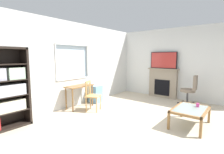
# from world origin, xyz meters

# --- Properties ---
(ground) EXTENTS (6.59, 5.75, 0.02)m
(ground) POSITION_xyz_m (0.00, 0.00, -0.01)
(ground) COLOR beige
(wall_back_with_window) EXTENTS (5.59, 0.15, 2.70)m
(wall_back_with_window) POSITION_xyz_m (0.02, 2.38, 1.34)
(wall_back_with_window) COLOR silver
(wall_back_with_window) RESTS_ON ground
(wall_right) EXTENTS (0.12, 4.95, 2.70)m
(wall_right) POSITION_xyz_m (2.85, 0.00, 1.35)
(wall_right) COLOR silver
(wall_right) RESTS_ON ground
(bookshelf) EXTENTS (0.90, 0.38, 1.83)m
(bookshelf) POSITION_xyz_m (-2.29, 2.14, 0.87)
(bookshelf) COLOR black
(bookshelf) RESTS_ON ground
(desk_under_window) EXTENTS (0.90, 0.42, 0.71)m
(desk_under_window) POSITION_xyz_m (-0.28, 2.03, 0.59)
(desk_under_window) COLOR brown
(desk_under_window) RESTS_ON ground
(wooden_chair) EXTENTS (0.55, 0.54, 0.90)m
(wooden_chair) POSITION_xyz_m (-0.24, 1.51, 0.46)
(wooden_chair) COLOR tan
(wooden_chair) RESTS_ON ground
(plastic_drawer_unit) EXTENTS (0.35, 0.40, 0.60)m
(plastic_drawer_unit) POSITION_xyz_m (0.48, 2.08, 0.30)
(plastic_drawer_unit) COLOR #72ADDB
(plastic_drawer_unit) RESTS_ON ground
(fireplace) EXTENTS (0.26, 1.20, 1.15)m
(fireplace) POSITION_xyz_m (2.70, 0.51, 0.58)
(fireplace) COLOR gray
(fireplace) RESTS_ON ground
(tv) EXTENTS (0.06, 1.03, 0.65)m
(tv) POSITION_xyz_m (2.68, 0.51, 1.47)
(tv) COLOR black
(tv) RESTS_ON fireplace
(office_chair) EXTENTS (0.56, 0.58, 1.00)m
(office_chair) POSITION_xyz_m (2.25, -0.63, 0.55)
(office_chair) COLOR #7A6B5B
(office_chair) RESTS_ON ground
(coffee_table) EXTENTS (1.03, 0.69, 0.42)m
(coffee_table) POSITION_xyz_m (0.39, -1.07, 0.37)
(coffee_table) COLOR #8C9E99
(coffee_table) RESTS_ON ground
(sippy_cup) EXTENTS (0.07, 0.07, 0.09)m
(sippy_cup) POSITION_xyz_m (0.63, -1.17, 0.47)
(sippy_cup) COLOR #DB3D84
(sippy_cup) RESTS_ON coffee_table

